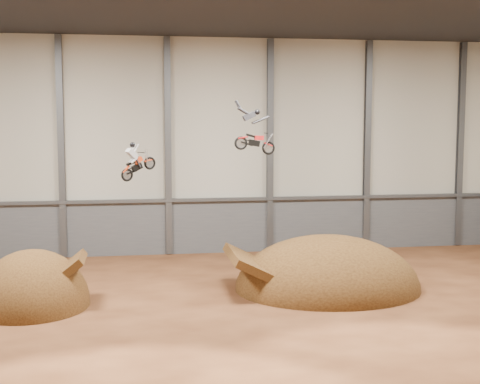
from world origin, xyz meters
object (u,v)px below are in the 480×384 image
(fmx_rider_a, at_px, (140,156))
(fmx_rider_b, at_px, (254,128))
(takeoff_ramp, at_px, (33,306))
(landing_ramp, at_px, (327,289))

(fmx_rider_a, xyz_separation_m, fmx_rider_b, (5.53, 0.18, 1.33))
(fmx_rider_b, bearing_deg, fmx_rider_a, 178.39)
(takeoff_ramp, bearing_deg, fmx_rider_a, 5.51)
(fmx_rider_a, bearing_deg, takeoff_ramp, 156.27)
(fmx_rider_a, bearing_deg, landing_ramp, -26.08)
(landing_ramp, xyz_separation_m, fmx_rider_a, (-9.51, -0.53, 6.98))
(landing_ramp, xyz_separation_m, fmx_rider_b, (-3.98, -0.35, 8.31))
(landing_ramp, distance_m, fmx_rider_b, 9.22)
(fmx_rider_b, bearing_deg, landing_ramp, 1.60)
(takeoff_ramp, height_order, fmx_rider_b, fmx_rider_b)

